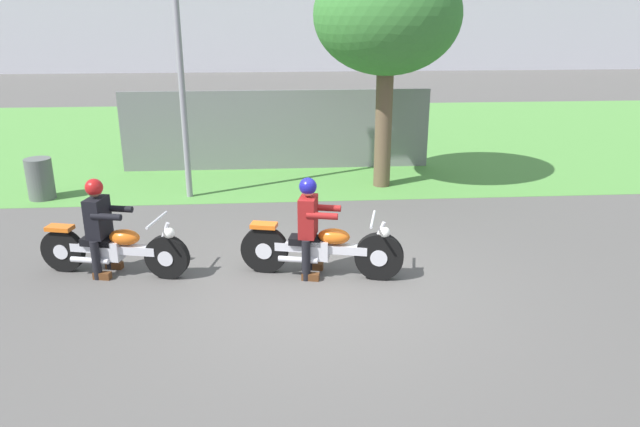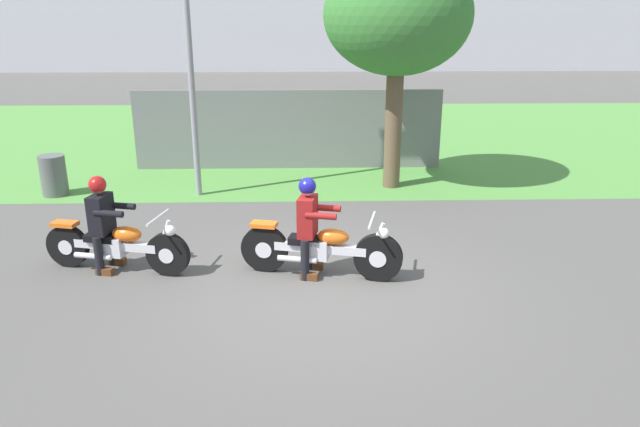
{
  "view_description": "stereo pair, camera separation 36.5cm",
  "coord_description": "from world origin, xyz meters",
  "px_view_note": "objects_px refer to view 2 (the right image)",
  "views": [
    {
      "loc": [
        -0.62,
        -7.34,
        3.61
      ],
      "look_at": [
        -0.03,
        0.61,
        0.85
      ],
      "focal_mm": 33.95,
      "sensor_mm": 36.0,
      "label": 1
    },
    {
      "loc": [
        -0.25,
        -7.36,
        3.61
      ],
      "look_at": [
        -0.03,
        0.61,
        0.85
      ],
      "focal_mm": 33.95,
      "sensor_mm": 36.0,
      "label": 2
    }
  ],
  "objects_px": {
    "motorcycle_follow": "(117,245)",
    "streetlight_pole": "(192,1)",
    "tree_roadside": "(398,17)",
    "trash_can": "(54,175)",
    "rider_follow": "(103,216)",
    "rider_lead": "(309,219)",
    "motorcycle_lead": "(321,249)"
  },
  "relations": [
    {
      "from": "tree_roadside",
      "to": "rider_follow",
      "type": "bearing_deg",
      "value": -138.78
    },
    {
      "from": "rider_lead",
      "to": "rider_follow",
      "type": "distance_m",
      "value": 2.89
    },
    {
      "from": "motorcycle_lead",
      "to": "trash_can",
      "type": "xyz_separation_m",
      "value": [
        -5.19,
        3.95,
        -0.0
      ]
    },
    {
      "from": "rider_lead",
      "to": "motorcycle_follow",
      "type": "height_order",
      "value": "rider_lead"
    },
    {
      "from": "motorcycle_follow",
      "to": "rider_follow",
      "type": "height_order",
      "value": "rider_follow"
    },
    {
      "from": "rider_follow",
      "to": "motorcycle_lead",
      "type": "bearing_deg",
      "value": 7.68
    },
    {
      "from": "motorcycle_lead",
      "to": "rider_lead",
      "type": "height_order",
      "value": "rider_lead"
    },
    {
      "from": "rider_lead",
      "to": "motorcycle_lead",
      "type": "bearing_deg",
      "value": -0.78
    },
    {
      "from": "rider_follow",
      "to": "trash_can",
      "type": "distance_m",
      "value": 4.26
    },
    {
      "from": "rider_lead",
      "to": "streetlight_pole",
      "type": "height_order",
      "value": "streetlight_pole"
    },
    {
      "from": "motorcycle_follow",
      "to": "rider_follow",
      "type": "relative_size",
      "value": 1.54
    },
    {
      "from": "rider_follow",
      "to": "streetlight_pole",
      "type": "xyz_separation_m",
      "value": [
        0.83,
        3.59,
        2.85
      ]
    },
    {
      "from": "tree_roadside",
      "to": "trash_can",
      "type": "xyz_separation_m",
      "value": [
        -6.79,
        -0.41,
        -2.99
      ]
    },
    {
      "from": "motorcycle_follow",
      "to": "streetlight_pole",
      "type": "xyz_separation_m",
      "value": [
        0.67,
        3.63,
        3.28
      ]
    },
    {
      "from": "rider_lead",
      "to": "tree_roadside",
      "type": "height_order",
      "value": "tree_roadside"
    },
    {
      "from": "motorcycle_lead",
      "to": "trash_can",
      "type": "relative_size",
      "value": 2.79
    },
    {
      "from": "motorcycle_lead",
      "to": "rider_follow",
      "type": "xyz_separation_m",
      "value": [
        -3.05,
        0.29,
        0.41
      ]
    },
    {
      "from": "rider_follow",
      "to": "motorcycle_follow",
      "type": "bearing_deg",
      "value": -0.85
    },
    {
      "from": "motorcycle_lead",
      "to": "tree_roadside",
      "type": "height_order",
      "value": "tree_roadside"
    },
    {
      "from": "rider_lead",
      "to": "trash_can",
      "type": "bearing_deg",
      "value": 155.24
    },
    {
      "from": "tree_roadside",
      "to": "streetlight_pole",
      "type": "xyz_separation_m",
      "value": [
        -3.81,
        -0.48,
        0.28
      ]
    },
    {
      "from": "motorcycle_lead",
      "to": "trash_can",
      "type": "bearing_deg",
      "value": 155.84
    },
    {
      "from": "streetlight_pole",
      "to": "trash_can",
      "type": "height_order",
      "value": "streetlight_pole"
    },
    {
      "from": "rider_lead",
      "to": "motorcycle_follow",
      "type": "relative_size",
      "value": 0.66
    },
    {
      "from": "motorcycle_follow",
      "to": "trash_can",
      "type": "xyz_separation_m",
      "value": [
        -2.31,
        3.7,
        0.02
      ]
    },
    {
      "from": "streetlight_pole",
      "to": "rider_lead",
      "type": "bearing_deg",
      "value": -61.86
    },
    {
      "from": "rider_lead",
      "to": "trash_can",
      "type": "height_order",
      "value": "rider_lead"
    },
    {
      "from": "tree_roadside",
      "to": "trash_can",
      "type": "height_order",
      "value": "tree_roadside"
    },
    {
      "from": "motorcycle_lead",
      "to": "tree_roadside",
      "type": "distance_m",
      "value": 5.52
    },
    {
      "from": "streetlight_pole",
      "to": "trash_can",
      "type": "distance_m",
      "value": 4.42
    },
    {
      "from": "rider_lead",
      "to": "motorcycle_follow",
      "type": "xyz_separation_m",
      "value": [
        -2.72,
        0.21,
        -0.44
      ]
    },
    {
      "from": "motorcycle_follow",
      "to": "trash_can",
      "type": "relative_size",
      "value": 2.66
    }
  ]
}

